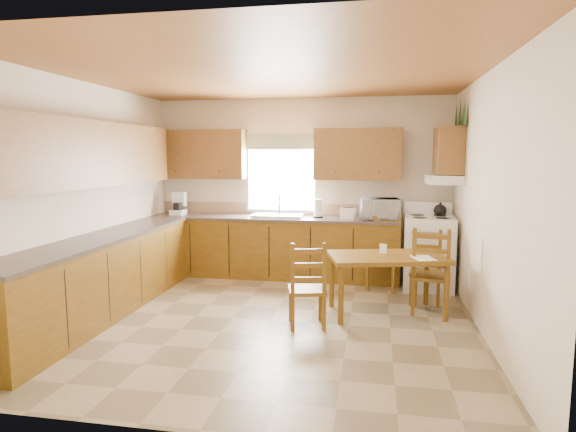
% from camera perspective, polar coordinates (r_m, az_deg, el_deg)
% --- Properties ---
extents(floor, '(4.50, 4.50, 0.00)m').
position_cam_1_polar(floor, '(5.52, -2.13, -12.28)').
color(floor, '#817353').
rests_on(floor, ground).
extents(ceiling, '(4.50, 4.50, 0.00)m').
position_cam_1_polar(ceiling, '(5.28, -2.28, 16.56)').
color(ceiling, '#955D2A').
rests_on(ceiling, floor).
extents(wall_left, '(4.50, 4.50, 0.00)m').
position_cam_1_polar(wall_left, '(6.12, -23.26, 2.01)').
color(wall_left, beige).
rests_on(wall_left, floor).
extents(wall_right, '(4.50, 4.50, 0.00)m').
position_cam_1_polar(wall_right, '(5.23, 22.64, 1.25)').
color(wall_right, beige).
rests_on(wall_right, floor).
extents(wall_back, '(4.50, 4.50, 0.00)m').
position_cam_1_polar(wall_back, '(7.44, 1.53, 3.43)').
color(wall_back, beige).
rests_on(wall_back, floor).
extents(wall_front, '(4.50, 4.50, 0.00)m').
position_cam_1_polar(wall_front, '(3.09, -11.21, -2.14)').
color(wall_front, beige).
rests_on(wall_front, floor).
extents(lower_cab_back, '(3.75, 0.60, 0.88)m').
position_cam_1_polar(lower_cab_back, '(7.33, -1.76, -3.81)').
color(lower_cab_back, brown).
rests_on(lower_cab_back, floor).
extents(lower_cab_left, '(0.60, 3.60, 0.88)m').
position_cam_1_polar(lower_cab_left, '(5.98, -21.19, -6.85)').
color(lower_cab_left, brown).
rests_on(lower_cab_left, floor).
extents(counter_back, '(3.75, 0.63, 0.04)m').
position_cam_1_polar(counter_back, '(7.25, -1.77, -0.24)').
color(counter_back, '#483C37').
rests_on(counter_back, lower_cab_back).
extents(counter_left, '(0.63, 3.60, 0.04)m').
position_cam_1_polar(counter_left, '(5.89, -21.40, -2.50)').
color(counter_left, '#483C37').
rests_on(counter_left, lower_cab_left).
extents(backsplash, '(3.75, 0.01, 0.18)m').
position_cam_1_polar(backsplash, '(7.52, -1.31, 0.87)').
color(backsplash, '#997B5C').
rests_on(backsplash, counter_back).
extents(upper_cab_back_left, '(1.41, 0.33, 0.75)m').
position_cam_1_polar(upper_cab_back_left, '(7.65, -10.28, 7.20)').
color(upper_cab_back_left, brown).
rests_on(upper_cab_back_left, wall_back).
extents(upper_cab_back_right, '(1.25, 0.33, 0.75)m').
position_cam_1_polar(upper_cab_back_right, '(7.17, 8.22, 7.25)').
color(upper_cab_back_right, brown).
rests_on(upper_cab_back_right, wall_back).
extents(upper_cab_left, '(0.33, 3.60, 0.75)m').
position_cam_1_polar(upper_cab_left, '(5.88, -22.96, 6.77)').
color(upper_cab_left, brown).
rests_on(upper_cab_left, wall_left).
extents(upper_cab_stove, '(0.33, 0.62, 0.62)m').
position_cam_1_polar(upper_cab_stove, '(6.80, 18.48, 7.34)').
color(upper_cab_stove, brown).
rests_on(upper_cab_stove, wall_right).
extents(range_hood, '(0.44, 0.62, 0.12)m').
position_cam_1_polar(range_hood, '(6.80, 17.94, 4.15)').
color(range_hood, silver).
rests_on(range_hood, wall_right).
extents(window_frame, '(1.13, 0.02, 1.18)m').
position_cam_1_polar(window_frame, '(7.45, -0.79, 4.97)').
color(window_frame, silver).
rests_on(window_frame, wall_back).
extents(window_pane, '(1.05, 0.01, 1.10)m').
position_cam_1_polar(window_pane, '(7.44, -0.80, 4.97)').
color(window_pane, white).
rests_on(window_pane, wall_back).
extents(window_valance, '(1.19, 0.01, 0.24)m').
position_cam_1_polar(window_valance, '(7.41, -0.84, 8.83)').
color(window_valance, '#425D36').
rests_on(window_valance, wall_back).
extents(sink_basin, '(0.75, 0.45, 0.04)m').
position_cam_1_polar(sink_basin, '(7.23, -1.19, 0.06)').
color(sink_basin, silver).
rests_on(sink_basin, counter_back).
extents(pine_decal_a, '(0.22, 0.22, 0.36)m').
position_cam_1_polar(pine_decal_a, '(6.53, 20.21, 11.50)').
color(pine_decal_a, '#184524').
rests_on(pine_decal_a, wall_right).
extents(pine_decal_b, '(0.22, 0.22, 0.36)m').
position_cam_1_polar(pine_decal_b, '(6.85, 19.76, 11.64)').
color(pine_decal_b, '#184524').
rests_on(pine_decal_b, wall_right).
extents(pine_decal_c, '(0.22, 0.22, 0.36)m').
position_cam_1_polar(pine_decal_c, '(7.16, 19.32, 11.13)').
color(pine_decal_c, '#184524').
rests_on(pine_decal_c, wall_right).
extents(stove, '(0.70, 0.72, 0.98)m').
position_cam_1_polar(stove, '(6.96, 16.33, -4.26)').
color(stove, silver).
rests_on(stove, floor).
extents(coffeemaker, '(0.21, 0.24, 0.33)m').
position_cam_1_polar(coffeemaker, '(7.67, -12.91, 1.38)').
color(coffeemaker, silver).
rests_on(coffeemaker, counter_back).
extents(paper_towel, '(0.13, 0.13, 0.28)m').
position_cam_1_polar(paper_towel, '(7.16, 3.57, 0.92)').
color(paper_towel, white).
rests_on(paper_towel, counter_back).
extents(toaster, '(0.23, 0.18, 0.17)m').
position_cam_1_polar(toaster, '(7.00, 7.11, 0.27)').
color(toaster, silver).
rests_on(toaster, counter_back).
extents(microwave, '(0.55, 0.44, 0.30)m').
position_cam_1_polar(microwave, '(7.08, 10.79, 0.83)').
color(microwave, silver).
rests_on(microwave, counter_back).
extents(dining_table, '(1.45, 1.04, 0.70)m').
position_cam_1_polar(dining_table, '(5.76, 11.59, -7.96)').
color(dining_table, brown).
rests_on(dining_table, floor).
extents(chair_near_left, '(0.47, 0.45, 0.93)m').
position_cam_1_polar(chair_near_left, '(5.23, 2.27, -8.05)').
color(chair_near_left, brown).
rests_on(chair_near_left, floor).
extents(chair_near_right, '(0.49, 0.47, 1.02)m').
position_cam_1_polar(chair_near_right, '(5.87, 16.62, -6.21)').
color(chair_near_right, brown).
rests_on(chair_near_right, floor).
extents(chair_far_left, '(0.50, 0.48, 0.99)m').
position_cam_1_polar(chair_far_left, '(6.76, 11.25, -4.44)').
color(chair_far_left, brown).
rests_on(chair_far_left, floor).
extents(chair_far_right, '(0.43, 0.41, 0.91)m').
position_cam_1_polar(chair_far_right, '(6.26, 16.00, -5.89)').
color(chair_far_right, brown).
rests_on(chair_far_right, floor).
extents(table_paper, '(0.29, 0.34, 0.00)m').
position_cam_1_polar(table_paper, '(5.61, 15.74, -4.82)').
color(table_paper, white).
rests_on(table_paper, dining_table).
extents(table_card, '(0.09, 0.05, 0.11)m').
position_cam_1_polar(table_card, '(5.76, 11.22, -3.82)').
color(table_card, white).
rests_on(table_card, dining_table).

